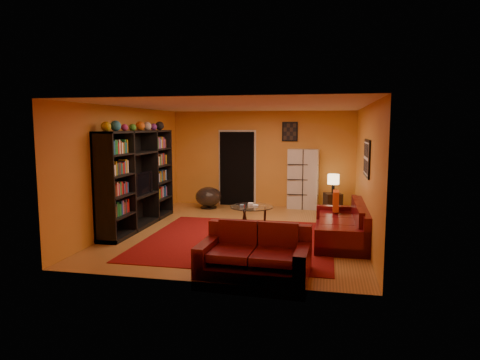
% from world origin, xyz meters
% --- Properties ---
extents(floor, '(6.00, 6.00, 0.00)m').
position_xyz_m(floor, '(0.00, 0.00, 0.00)').
color(floor, '#96632E').
rests_on(floor, ground).
extents(ceiling, '(6.00, 6.00, 0.00)m').
position_xyz_m(ceiling, '(0.00, 0.00, 2.60)').
color(ceiling, white).
rests_on(ceiling, wall_back).
extents(wall_back, '(6.00, 0.00, 6.00)m').
position_xyz_m(wall_back, '(0.00, 3.00, 1.30)').
color(wall_back, orange).
rests_on(wall_back, floor).
extents(wall_front, '(6.00, 0.00, 6.00)m').
position_xyz_m(wall_front, '(0.00, -3.00, 1.30)').
color(wall_front, orange).
rests_on(wall_front, floor).
extents(wall_left, '(0.00, 6.00, 6.00)m').
position_xyz_m(wall_left, '(-2.50, 0.00, 1.30)').
color(wall_left, orange).
rests_on(wall_left, floor).
extents(wall_right, '(0.00, 6.00, 6.00)m').
position_xyz_m(wall_right, '(2.50, 0.00, 1.30)').
color(wall_right, orange).
rests_on(wall_right, floor).
extents(rug, '(3.60, 3.60, 0.01)m').
position_xyz_m(rug, '(0.10, -0.70, 0.01)').
color(rug, '#5C0A0B').
rests_on(rug, floor).
extents(doorway, '(0.95, 0.10, 2.04)m').
position_xyz_m(doorway, '(-0.70, 2.96, 1.02)').
color(doorway, black).
rests_on(doorway, floor).
extents(wall_art_right, '(0.03, 1.00, 0.70)m').
position_xyz_m(wall_art_right, '(2.48, -0.30, 1.60)').
color(wall_art_right, black).
rests_on(wall_art_right, wall_right).
extents(wall_art_back, '(0.42, 0.03, 0.52)m').
position_xyz_m(wall_art_back, '(0.75, 2.98, 2.05)').
color(wall_art_back, black).
rests_on(wall_art_back, wall_back).
extents(entertainment_unit, '(0.45, 3.00, 2.10)m').
position_xyz_m(entertainment_unit, '(-2.27, 0.00, 1.05)').
color(entertainment_unit, black).
rests_on(entertainment_unit, floor).
extents(tv, '(0.85, 0.11, 0.49)m').
position_xyz_m(tv, '(-2.23, -0.04, 0.97)').
color(tv, black).
rests_on(tv, entertainment_unit).
extents(sofa, '(1.01, 2.41, 0.85)m').
position_xyz_m(sofa, '(2.14, -0.25, 0.28)').
color(sofa, '#4D0A0F').
rests_on(sofa, rug).
extents(loveseat, '(1.67, 1.05, 0.85)m').
position_xyz_m(loveseat, '(0.72, -2.41, 0.28)').
color(loveseat, '#4D0A0F').
rests_on(loveseat, rug).
extents(throw_pillow, '(0.12, 0.42, 0.42)m').
position_xyz_m(throw_pillow, '(1.95, 0.52, 0.63)').
color(throw_pillow, '#D54C17').
rests_on(throw_pillow, sofa).
extents(coffee_table, '(0.93, 0.93, 0.47)m').
position_xyz_m(coffee_table, '(0.18, 0.35, 0.43)').
color(coffee_table, silver).
rests_on(coffee_table, floor).
extents(storage_cabinet, '(0.82, 0.41, 1.59)m').
position_xyz_m(storage_cabinet, '(1.13, 2.80, 0.80)').
color(storage_cabinet, beige).
rests_on(storage_cabinet, floor).
extents(bowl_chair, '(0.70, 0.70, 0.57)m').
position_xyz_m(bowl_chair, '(-1.36, 2.35, 0.31)').
color(bowl_chair, black).
rests_on(bowl_chair, floor).
extents(side_table, '(0.50, 0.50, 0.50)m').
position_xyz_m(side_table, '(1.92, 2.41, 0.25)').
color(side_table, black).
rests_on(side_table, floor).
extents(table_lamp, '(0.29, 0.29, 0.49)m').
position_xyz_m(table_lamp, '(1.92, 2.41, 0.84)').
color(table_lamp, black).
rests_on(table_lamp, side_table).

